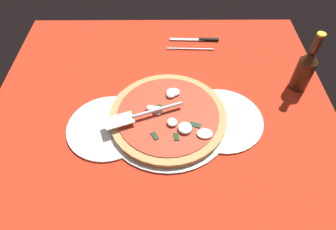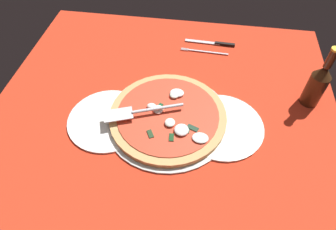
% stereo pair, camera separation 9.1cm
% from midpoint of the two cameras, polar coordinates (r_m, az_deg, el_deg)
% --- Properties ---
extents(ground_plane, '(1.13, 1.13, 0.01)m').
position_cam_midpoint_polar(ground_plane, '(0.93, -3.99, -1.24)').
color(ground_plane, red).
extents(checker_pattern, '(1.13, 1.13, 0.00)m').
position_cam_midpoint_polar(checker_pattern, '(0.93, -4.01, -1.07)').
color(checker_pattern, silver).
rests_on(checker_pattern, ground_plane).
extents(pizza_pan, '(0.39, 0.39, 0.01)m').
position_cam_midpoint_polar(pizza_pan, '(0.92, -2.80, -0.75)').
color(pizza_pan, '#B3BBB5').
rests_on(pizza_pan, ground_plane).
extents(dinner_plate_left, '(0.25, 0.25, 0.01)m').
position_cam_midpoint_polar(dinner_plate_left, '(0.93, -14.40, -2.48)').
color(dinner_plate_left, white).
rests_on(dinner_plate_left, ground_plane).
extents(dinner_plate_right, '(0.26, 0.26, 0.01)m').
position_cam_midpoint_polar(dinner_plate_right, '(0.93, 7.68, -1.05)').
color(dinner_plate_right, white).
rests_on(dinner_plate_right, ground_plane).
extents(pizza, '(0.37, 0.37, 0.03)m').
position_cam_midpoint_polar(pizza, '(0.91, -2.77, -0.17)').
color(pizza, tan).
rests_on(pizza, pizza_pan).
extents(pizza_server, '(0.24, 0.11, 0.01)m').
position_cam_midpoint_polar(pizza_server, '(0.89, -8.21, 0.06)').
color(pizza_server, silver).
rests_on(pizza_server, pizza).
extents(place_setting_far, '(0.22, 0.14, 0.01)m').
position_cam_midpoint_polar(place_setting_far, '(1.20, 3.02, 13.47)').
color(place_setting_far, white).
rests_on(place_setting_far, ground_plane).
extents(beer_bottle, '(0.06, 0.06, 0.22)m').
position_cam_midpoint_polar(beer_bottle, '(1.05, 23.02, 8.16)').
color(beer_bottle, '#412613').
rests_on(beer_bottle, ground_plane).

